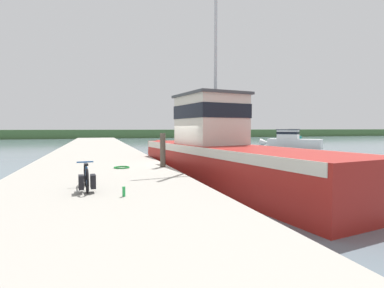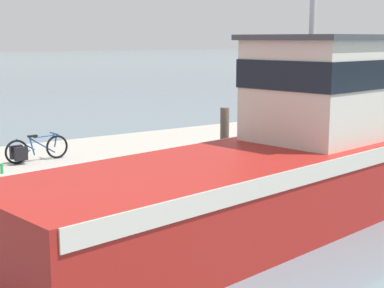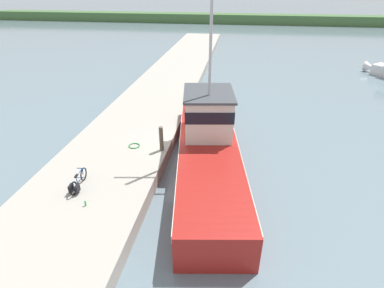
# 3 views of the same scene
# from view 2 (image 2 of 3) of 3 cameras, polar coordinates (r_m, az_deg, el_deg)

# --- Properties ---
(ground_plane) EXTENTS (320.00, 320.00, 0.00)m
(ground_plane) POSITION_cam_2_polar(r_m,az_deg,el_deg) (14.73, 8.97, -5.25)
(ground_plane) COLOR slate
(dock_pier) EXTENTS (5.79, 80.00, 0.79)m
(dock_pier) POSITION_cam_2_polar(r_m,az_deg,el_deg) (17.56, 0.11, -1.28)
(dock_pier) COLOR #A39E93
(dock_pier) RESTS_ON ground_plane
(fishing_boat_main) EXTENTS (4.80, 14.84, 10.60)m
(fishing_boat_main) POSITION_cam_2_polar(r_m,az_deg,el_deg) (12.98, 10.19, -1.26)
(fishing_boat_main) COLOR maroon
(fishing_boat_main) RESTS_ON ground_plane
(bicycle_touring) EXTENTS (0.51, 1.72, 0.69)m
(bicycle_touring) POSITION_cam_2_polar(r_m,az_deg,el_deg) (15.46, -15.35, -0.56)
(bicycle_touring) COLOR black
(bicycle_touring) RESTS_ON dock_pier
(mooring_post) EXTENTS (0.22, 0.22, 1.40)m
(mooring_post) POSITION_cam_2_polar(r_m,az_deg,el_deg) (14.82, 3.18, 0.86)
(mooring_post) COLOR #51473D
(mooring_post) RESTS_ON dock_pier
(hose_coil) EXTENTS (0.63, 0.63, 0.05)m
(hose_coil) POSITION_cam_2_polar(r_m,az_deg,el_deg) (16.35, 0.05, -0.64)
(hose_coil) COLOR #197A2D
(hose_coil) RESTS_ON dock_pier
(water_bottle_on_curb) EXTENTS (0.07, 0.07, 0.24)m
(water_bottle_on_curb) POSITION_cam_2_polar(r_m,az_deg,el_deg) (14.39, -17.96, -2.28)
(water_bottle_on_curb) COLOR green
(water_bottle_on_curb) RESTS_ON dock_pier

